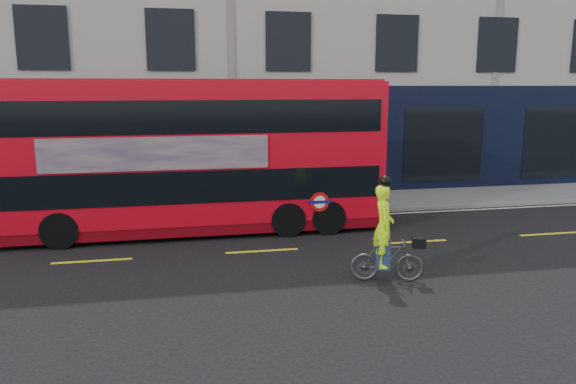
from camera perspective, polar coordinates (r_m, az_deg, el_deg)
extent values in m
plane|color=black|center=(12.50, -1.55, -7.97)|extent=(120.00, 120.00, 0.00)
cube|color=slate|center=(18.69, -5.06, -1.47)|extent=(60.00, 3.00, 0.12)
cube|color=gray|center=(17.24, -4.48, -2.49)|extent=(60.00, 0.12, 0.13)
cube|color=#A9A79F|center=(24.98, -7.20, 18.73)|extent=(50.00, 10.00, 15.00)
cube|color=black|center=(19.84, -5.66, 4.91)|extent=(50.00, 0.08, 4.00)
cube|color=silver|center=(16.96, -4.35, -2.92)|extent=(58.00, 0.10, 0.01)
cube|color=red|center=(15.56, -9.66, 4.20)|extent=(10.31, 2.35, 3.70)
cube|color=#67040C|center=(15.91, -9.44, -2.94)|extent=(10.31, 2.30, 0.28)
cube|color=black|center=(15.67, -9.57, 1.22)|extent=(9.90, 2.39, 0.84)
cube|color=black|center=(15.48, -9.78, 7.73)|extent=(9.90, 2.39, 0.84)
cube|color=#AA0B18|center=(15.46, -9.88, 11.10)|extent=(10.10, 2.25, 0.07)
cube|color=black|center=(16.67, 8.50, 1.83)|extent=(0.04, 2.11, 0.84)
cube|color=black|center=(16.49, 8.67, 7.95)|extent=(0.04, 2.11, 0.84)
cube|color=tan|center=(14.35, -13.23, 3.80)|extent=(5.62, 0.04, 0.84)
cylinder|color=red|center=(15.07, 3.24, -1.02)|extent=(0.52, 0.02, 0.52)
cylinder|color=white|center=(15.07, 3.24, -1.02)|extent=(0.34, 0.02, 0.34)
cube|color=#0C1459|center=(15.06, 3.25, -1.03)|extent=(0.66, 0.02, 0.08)
cylinder|color=black|center=(16.38, 3.09, -1.74)|extent=(0.94, 2.39, 0.94)
cylinder|color=black|center=(16.13, -0.78, -1.92)|extent=(0.94, 2.39, 0.94)
cylinder|color=black|center=(16.10, -21.55, -2.71)|extent=(0.94, 2.39, 0.94)
imported|color=#3F4244|center=(11.88, 10.04, -6.82)|extent=(1.58, 0.83, 0.91)
imported|color=#C3F711|center=(11.68, 9.70, -3.42)|extent=(0.56, 0.71, 1.71)
cube|color=black|center=(11.86, 13.18, -5.05)|extent=(0.31, 0.27, 0.21)
cube|color=navy|center=(11.83, 9.61, -6.11)|extent=(0.37, 0.42, 0.66)
sphere|color=black|center=(11.49, 9.84, 1.08)|extent=(0.24, 0.24, 0.24)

